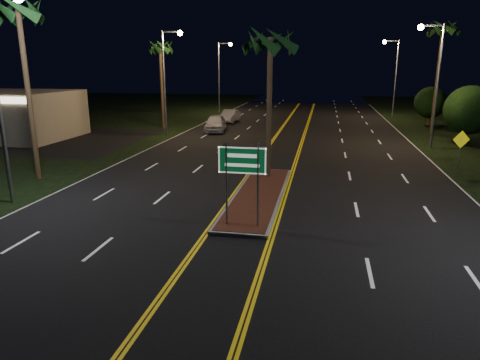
% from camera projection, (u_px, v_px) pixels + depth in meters
% --- Properties ---
extents(ground, '(120.00, 120.00, 0.00)m').
position_uv_depth(ground, '(226.00, 260.00, 13.86)').
color(ground, black).
rests_on(ground, ground).
extents(median_island, '(2.25, 10.25, 0.17)m').
position_uv_depth(median_island, '(258.00, 195.00, 20.47)').
color(median_island, gray).
rests_on(median_island, ground).
extents(highway_sign, '(1.80, 0.08, 3.20)m').
position_uv_depth(highway_sign, '(242.00, 168.00, 15.89)').
color(highway_sign, gray).
rests_on(highway_sign, ground).
extents(streetlight_left_near, '(1.91, 0.44, 9.00)m').
position_uv_depth(streetlight_left_near, '(2.00, 76.00, 18.15)').
color(streetlight_left_near, gray).
rests_on(streetlight_left_near, ground).
extents(streetlight_left_mid, '(1.91, 0.44, 9.00)m').
position_uv_depth(streetlight_left_mid, '(168.00, 71.00, 37.11)').
color(streetlight_left_mid, gray).
rests_on(streetlight_left_mid, ground).
extents(streetlight_left_far, '(1.91, 0.44, 9.00)m').
position_uv_depth(streetlight_left_far, '(222.00, 69.00, 56.06)').
color(streetlight_left_far, gray).
rests_on(streetlight_left_far, ground).
extents(streetlight_right_mid, '(1.91, 0.44, 9.00)m').
position_uv_depth(streetlight_right_mid, '(433.00, 72.00, 31.27)').
color(streetlight_right_mid, gray).
rests_on(streetlight_right_mid, ground).
extents(streetlight_right_far, '(1.91, 0.44, 9.00)m').
position_uv_depth(streetlight_right_far, '(393.00, 69.00, 50.23)').
color(streetlight_right_far, gray).
rests_on(streetlight_right_far, ground).
extents(palm_median, '(2.40, 2.40, 8.30)m').
position_uv_depth(palm_median, '(270.00, 42.00, 21.92)').
color(palm_median, '#382819').
rests_on(palm_median, ground).
extents(palm_left_near, '(2.40, 2.40, 9.80)m').
position_uv_depth(palm_left_near, '(18.00, 12.00, 21.51)').
color(palm_left_near, '#382819').
rests_on(palm_left_near, ground).
extents(palm_left_far, '(2.40, 2.40, 8.80)m').
position_uv_depth(palm_left_far, '(160.00, 48.00, 40.76)').
color(palm_left_far, '#382819').
rests_on(palm_left_far, ground).
extents(palm_right_far, '(2.40, 2.40, 10.30)m').
position_uv_depth(palm_right_far, '(443.00, 30.00, 37.55)').
color(palm_right_far, '#382819').
rests_on(palm_right_far, ground).
extents(shrub_mid, '(3.78, 3.78, 4.62)m').
position_uv_depth(shrub_mid, '(469.00, 110.00, 33.30)').
color(shrub_mid, '#382819').
rests_on(shrub_mid, ground).
extents(shrub_far, '(3.24, 3.24, 3.96)m').
position_uv_depth(shrub_far, '(430.00, 103.00, 44.81)').
color(shrub_far, '#382819').
rests_on(shrub_far, ground).
extents(car_near, '(3.08, 5.71, 1.81)m').
position_uv_depth(car_near, '(215.00, 122.00, 40.54)').
color(car_near, silver).
rests_on(car_near, ground).
extents(car_far, '(2.28, 4.85, 1.58)m').
position_uv_depth(car_far, '(230.00, 115.00, 47.38)').
color(car_far, silver).
rests_on(car_far, ground).
extents(warning_sign, '(0.99, 0.32, 2.45)m').
position_uv_depth(warning_sign, '(461.00, 145.00, 24.89)').
color(warning_sign, gray).
rests_on(warning_sign, ground).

